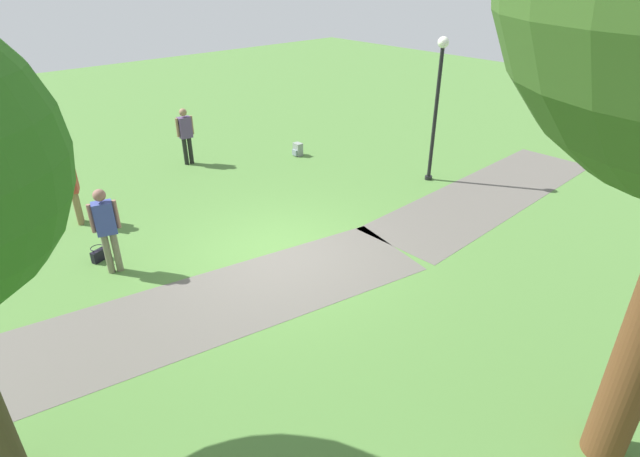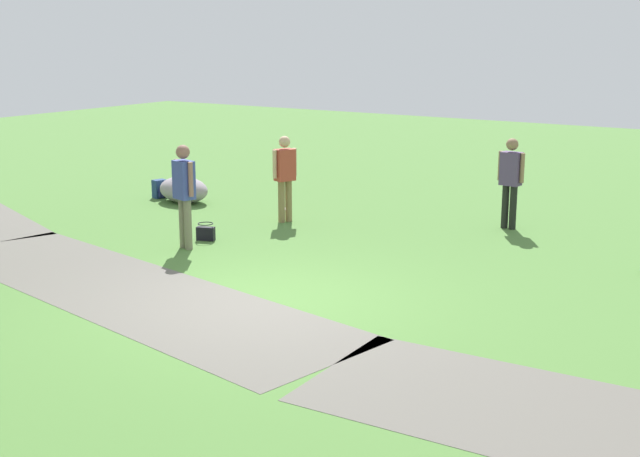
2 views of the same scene
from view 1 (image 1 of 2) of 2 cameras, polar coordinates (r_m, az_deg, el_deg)
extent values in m
plane|color=#4C7937|center=(10.54, -4.76, -2.78)|extent=(48.00, 48.00, 0.00)
cube|color=#5C5850|center=(13.94, 18.74, 3.80)|extent=(8.06, 2.37, 0.01)
cube|color=#5C5850|center=(9.21, -11.77, -8.42)|extent=(8.26, 3.62, 0.01)
cylinder|color=black|center=(14.42, 12.25, 5.69)|extent=(0.20, 0.20, 0.10)
cylinder|color=black|center=(13.88, 12.97, 12.19)|extent=(0.10, 0.10, 3.50)
sphere|color=white|center=(13.50, 13.88, 19.91)|extent=(0.28, 0.28, 0.28)
cylinder|color=#6E6C54|center=(10.50, -23.03, -2.62)|extent=(0.13, 0.13, 0.85)
cylinder|color=#6E6C54|center=(10.49, -22.17, -2.45)|extent=(0.13, 0.13, 0.85)
cube|color=#394792|center=(10.16, -23.36, 1.10)|extent=(0.41, 0.34, 0.64)
cylinder|color=#8A6052|center=(10.15, -24.62, 1.03)|extent=(0.08, 0.08, 0.57)
cylinder|color=#8A6052|center=(10.15, -22.18, 1.53)|extent=(0.08, 0.08, 0.57)
sphere|color=#8A6052|center=(9.98, -23.86, 3.48)|extent=(0.23, 0.23, 0.23)
cylinder|color=black|center=(15.59, -15.10, 8.49)|extent=(0.13, 0.13, 0.82)
cylinder|color=black|center=(15.64, -14.55, 8.62)|extent=(0.13, 0.13, 0.82)
cube|color=#513E65|center=(15.40, -15.15, 11.06)|extent=(0.38, 0.28, 0.61)
cylinder|color=#8C6A4F|center=(15.32, -15.94, 11.00)|extent=(0.08, 0.08, 0.54)
cylinder|color=#8C6A4F|center=(15.47, -14.40, 11.35)|extent=(0.08, 0.08, 0.54)
sphere|color=#8C6A4F|center=(15.29, -15.36, 12.65)|extent=(0.22, 0.22, 0.22)
cylinder|color=olive|center=(12.74, -25.92, 2.04)|extent=(0.13, 0.13, 0.80)
cylinder|color=olive|center=(12.88, -25.86, 2.34)|extent=(0.13, 0.13, 0.80)
cube|color=#AA3E2F|center=(12.55, -26.55, 5.07)|extent=(0.36, 0.43, 0.60)
cylinder|color=tan|center=(12.34, -26.67, 4.84)|extent=(0.08, 0.08, 0.54)
cylinder|color=tan|center=(12.75, -26.50, 5.57)|extent=(0.08, 0.08, 0.54)
sphere|color=tan|center=(12.41, -26.98, 6.93)|extent=(0.22, 0.22, 0.22)
cube|color=black|center=(11.14, -23.87, -2.82)|extent=(0.34, 0.22, 0.24)
torus|color=black|center=(11.05, -24.05, -2.02)|extent=(0.35, 0.35, 0.02)
cube|color=gray|center=(15.89, -2.53, 9.01)|extent=(0.21, 0.29, 0.40)
cube|color=gray|center=(15.84, -2.90, 8.63)|extent=(0.07, 0.20, 0.18)
cylinder|color=white|center=(13.66, -29.35, 1.07)|extent=(0.22, 0.22, 0.02)
camera|label=2|loc=(12.29, 55.48, 7.78)|focal=47.89mm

